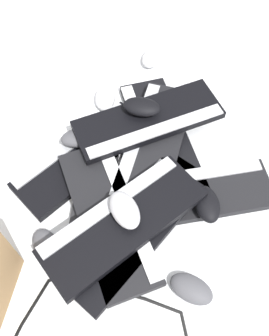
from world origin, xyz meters
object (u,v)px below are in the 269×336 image
(keyboard_6, at_px, (149,120))
(mouse_1, at_px, (105,98))
(keyboard_2, at_px, (128,208))
(mouse_6, at_px, (125,210))
(keyboard_0, at_px, (83,156))
(keyboard_1, at_px, (102,198))
(mouse_3, at_px, (142,107))
(keyboard_5, at_px, (154,143))
(keyboard_8, at_px, (123,222))
(mouse_0, at_px, (152,57))
(mouse_4, at_px, (207,204))
(keyboard_4, at_px, (160,135))
(mouse_5, at_px, (47,247))
(mouse_2, at_px, (191,289))
(keyboard_7, at_px, (108,215))
(keyboard_3, at_px, (194,194))
(mouse_7, at_px, (79,138))
(keyboard_9, at_px, (132,229))

(keyboard_6, distance_m, mouse_1, 0.20)
(keyboard_2, bearing_deg, keyboard_6, -62.91)
(mouse_6, bearing_deg, keyboard_0, -175.86)
(keyboard_0, xyz_separation_m, keyboard_1, (-0.14, 0.06, 0.00))
(keyboard_1, xyz_separation_m, mouse_6, (-0.10, 0.02, 0.10))
(mouse_1, height_order, mouse_6, mouse_6)
(keyboard_1, xyz_separation_m, mouse_3, (0.08, -0.26, 0.10))
(keyboard_5, distance_m, keyboard_8, 0.28)
(mouse_0, bearing_deg, mouse_4, 32.89)
(keyboard_4, xyz_separation_m, mouse_5, (-0.00, 0.47, 0.01))
(mouse_2, height_order, mouse_6, mouse_6)
(keyboard_7, bearing_deg, keyboard_3, -121.51)
(mouse_3, xyz_separation_m, mouse_5, (-0.07, 0.46, -0.09))
(mouse_1, bearing_deg, mouse_4, -144.04)
(keyboard_5, bearing_deg, keyboard_0, 48.05)
(keyboard_6, distance_m, mouse_6, 0.32)
(keyboard_7, relative_size, mouse_7, 4.16)
(keyboard_4, relative_size, keyboard_6, 0.97)
(mouse_0, distance_m, mouse_4, 0.61)
(keyboard_0, xyz_separation_m, keyboard_8, (-0.25, 0.10, 0.06))
(mouse_1, bearing_deg, keyboard_7, -176.20)
(keyboard_2, distance_m, keyboard_6, 0.27)
(keyboard_6, bearing_deg, keyboard_2, 117.09)
(mouse_2, relative_size, mouse_6, 1.00)
(mouse_6, bearing_deg, keyboard_1, -167.27)
(mouse_3, distance_m, mouse_5, 0.47)
(keyboard_5, xyz_separation_m, keyboard_9, (-0.13, 0.25, 0.00))
(keyboard_5, relative_size, keyboard_6, 1.01)
(keyboard_4, height_order, keyboard_6, keyboard_6)
(keyboard_3, height_order, mouse_3, mouse_3)
(keyboard_6, bearing_deg, keyboard_8, 117.90)
(mouse_1, distance_m, mouse_3, 0.19)
(mouse_1, xyz_separation_m, mouse_4, (-0.48, 0.12, 0.03))
(mouse_3, xyz_separation_m, mouse_4, (-0.32, 0.11, -0.06))
(keyboard_2, xyz_separation_m, mouse_0, (0.32, -0.50, 0.01))
(keyboard_2, distance_m, keyboard_4, 0.27)
(mouse_4, height_order, mouse_6, mouse_6)
(keyboard_9, distance_m, mouse_4, 0.21)
(keyboard_1, bearing_deg, keyboard_6, -79.80)
(keyboard_7, xyz_separation_m, mouse_4, (-0.18, -0.19, 0.01))
(keyboard_5, distance_m, mouse_6, 0.27)
(keyboard_1, xyz_separation_m, mouse_4, (-0.24, -0.16, 0.04))
(mouse_7, bearing_deg, mouse_2, -65.41)
(keyboard_8, bearing_deg, keyboard_0, -22.01)
(keyboard_0, relative_size, keyboard_6, 0.98)
(keyboard_6, bearing_deg, mouse_6, 118.10)
(keyboard_1, height_order, keyboard_6, keyboard_6)
(keyboard_5, bearing_deg, keyboard_2, 109.35)
(keyboard_2, xyz_separation_m, keyboard_9, (-0.06, 0.05, 0.03))
(keyboard_9, xyz_separation_m, mouse_3, (0.21, -0.29, 0.07))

